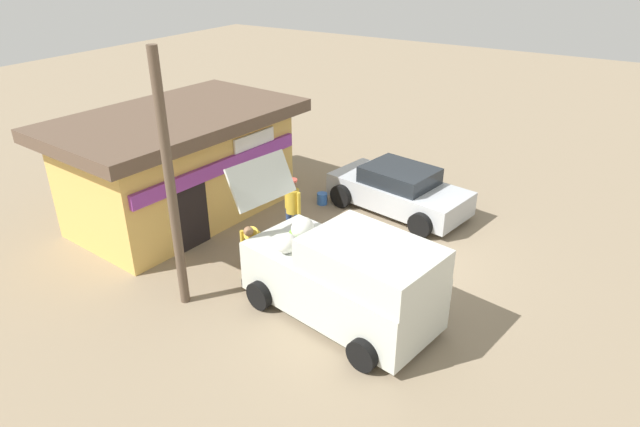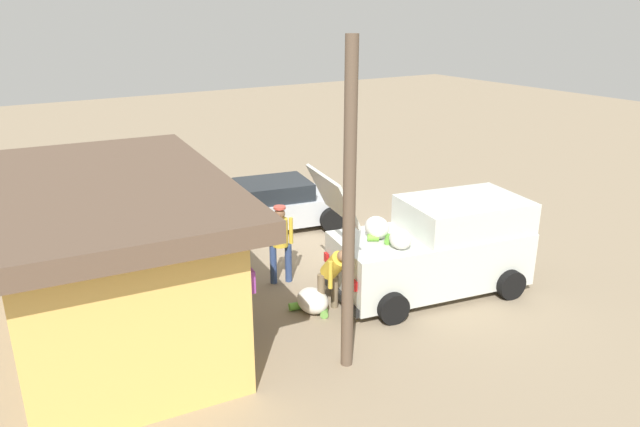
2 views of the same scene
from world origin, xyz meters
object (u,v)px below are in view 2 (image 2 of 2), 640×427
at_px(delivery_van, 437,247).
at_px(paint_bucket, 215,245).
at_px(parked_sedan, 274,205).
at_px(vendor_standing, 280,239).
at_px(unloaded_banana_pile, 313,301).
at_px(customer_bending, 333,273).
at_px(storefront_bar, 114,256).

bearing_deg(delivery_van, paint_bucket, 36.92).
relative_size(parked_sedan, vendor_standing, 2.38).
height_order(parked_sedan, vendor_standing, vendor_standing).
bearing_deg(unloaded_banana_pile, customer_bending, -129.70).
bearing_deg(customer_bending, unloaded_banana_pile, 50.30).
bearing_deg(paint_bucket, vendor_standing, -165.80).
distance_m(storefront_bar, parked_sedan, 6.15).
height_order(storefront_bar, delivery_van, storefront_bar).
relative_size(parked_sedan, paint_bucket, 12.35).
relative_size(vendor_standing, customer_bending, 1.22).
bearing_deg(customer_bending, storefront_bar, 68.55).
height_order(vendor_standing, paint_bucket, vendor_standing).
bearing_deg(parked_sedan, customer_bending, 165.97).
relative_size(storefront_bar, vendor_standing, 3.89).
bearing_deg(storefront_bar, vendor_standing, -85.27).
relative_size(storefront_bar, parked_sedan, 1.63).
height_order(vendor_standing, unloaded_banana_pile, vendor_standing).
xyz_separation_m(storefront_bar, parked_sedan, (3.48, -4.99, -0.92)).
bearing_deg(paint_bucket, parked_sedan, -68.17).
relative_size(parked_sedan, customer_bending, 2.91).
distance_m(storefront_bar, unloaded_banana_pile, 3.87).
distance_m(parked_sedan, customer_bending, 5.11).
bearing_deg(vendor_standing, customer_bending, -172.56).
xyz_separation_m(delivery_van, vendor_standing, (2.00, 2.68, 0.05)).
bearing_deg(storefront_bar, parked_sedan, -55.15).
relative_size(delivery_van, paint_bucket, 13.91).
relative_size(delivery_van, parked_sedan, 1.13).
height_order(parked_sedan, unloaded_banana_pile, parked_sedan).
distance_m(unloaded_banana_pile, paint_bucket, 3.89).
xyz_separation_m(storefront_bar, paint_bucket, (2.65, -2.93, -1.38)).
height_order(parked_sedan, paint_bucket, parked_sedan).
bearing_deg(parked_sedan, storefront_bar, 124.85).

